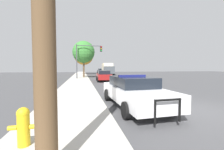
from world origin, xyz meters
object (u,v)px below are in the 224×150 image
(police_car, at_px, (133,91))
(fire_hydrant, at_px, (23,125))
(tree_sidewalk_far, at_px, (84,55))
(tree_sidewalk_mid, at_px, (84,52))
(traffic_light, at_px, (87,54))
(box_truck, at_px, (108,69))
(car_background_midblock, at_px, (104,76))
(car_background_distant, at_px, (101,71))

(police_car, height_order, fire_hydrant, police_car)
(fire_hydrant, xyz_separation_m, tree_sidewalk_far, (1.76, 36.81, 4.41))
(fire_hydrant, height_order, tree_sidewalk_mid, tree_sidewalk_mid)
(traffic_light, relative_size, box_truck, 0.68)
(fire_hydrant, bearing_deg, car_background_midblock, 75.78)
(tree_sidewalk_far, bearing_deg, fire_hydrant, -92.73)
(car_background_distant, xyz_separation_m, tree_sidewalk_far, (-5.24, -4.84, 4.21))
(fire_hydrant, height_order, traffic_light, traffic_light)
(police_car, height_order, box_truck, box_truck)
(box_truck, relative_size, tree_sidewalk_far, 1.06)
(car_background_midblock, relative_size, box_truck, 0.53)
(police_car, relative_size, fire_hydrant, 6.10)
(fire_hydrant, height_order, tree_sidewalk_far, tree_sidewalk_far)
(fire_hydrant, height_order, box_truck, box_truck)
(traffic_light, height_order, car_background_midblock, traffic_light)
(tree_sidewalk_far, bearing_deg, car_background_distant, 42.75)
(car_background_midblock, bearing_deg, fire_hydrant, -102.01)
(traffic_light, bearing_deg, car_background_distant, 76.76)
(police_car, relative_size, traffic_light, 0.99)
(tree_sidewalk_far, bearing_deg, tree_sidewalk_mid, -90.75)
(fire_hydrant, bearing_deg, box_truck, 77.21)
(police_car, distance_m, car_background_midblock, 12.97)
(box_truck, bearing_deg, car_background_midblock, 81.44)
(car_background_distant, relative_size, box_truck, 0.55)
(police_car, bearing_deg, tree_sidewalk_mid, -87.00)
(police_car, bearing_deg, fire_hydrant, 37.88)
(police_car, distance_m, car_background_distant, 38.60)
(tree_sidewalk_far, bearing_deg, car_background_midblock, -83.54)
(traffic_light, distance_m, tree_sidewalk_far, 16.16)
(fire_hydrant, distance_m, box_truck, 33.39)
(tree_sidewalk_mid, bearing_deg, car_background_midblock, -69.38)
(box_truck, bearing_deg, fire_hydrant, 80.02)
(traffic_light, distance_m, car_background_midblock, 5.88)
(traffic_light, xyz_separation_m, box_truck, (5.33, 11.86, -2.35))
(traffic_light, relative_size, car_background_distant, 1.23)
(traffic_light, distance_m, tree_sidewalk_mid, 2.30)
(traffic_light, xyz_separation_m, tree_sidewalk_mid, (-0.49, 2.17, 0.59))
(fire_hydrant, xyz_separation_m, car_background_distant, (6.99, 41.65, 0.20))
(box_truck, bearing_deg, traffic_light, 68.61)
(box_truck, relative_size, tree_sidewalk_mid, 1.25)
(police_car, bearing_deg, tree_sidewalk_far, -89.83)
(car_background_distant, bearing_deg, traffic_light, -107.68)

